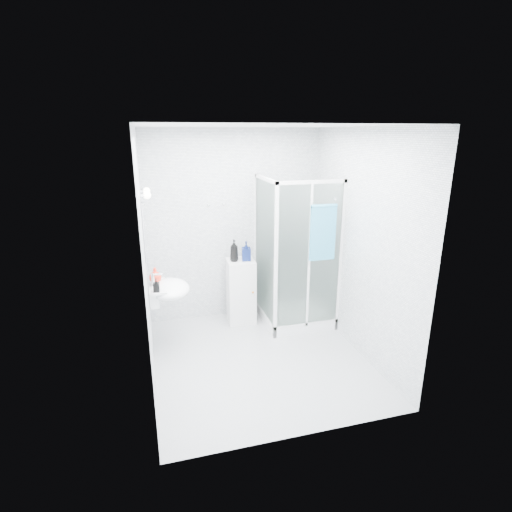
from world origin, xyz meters
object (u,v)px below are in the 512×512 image
object	(u,v)px
shampoo_bottle_a	(234,251)
soap_dispenser_orange	(155,275)
shower_enclosure	(292,293)
shampoo_bottle_b	(246,251)
soap_dispenser_black	(156,285)
wall_basin	(168,290)
storage_cabinet	(241,291)
hand_towel	(323,231)

from	to	relation	value
shampoo_bottle_a	soap_dispenser_orange	size ratio (longest dim) A/B	1.62
shampoo_bottle_a	soap_dispenser_orange	bearing A→B (deg)	-156.32
shower_enclosure	shampoo_bottle_b	size ratio (longest dim) A/B	7.71
soap_dispenser_orange	soap_dispenser_black	distance (m)	0.29
shampoo_bottle_a	soap_dispenser_black	size ratio (longest dim) A/B	1.98
shower_enclosure	soap_dispenser_black	world-z (taller)	shower_enclosure
shower_enclosure	wall_basin	world-z (taller)	shower_enclosure
storage_cabinet	soap_dispenser_black	distance (m)	1.45
shower_enclosure	shampoo_bottle_b	bearing A→B (deg)	158.05
shower_enclosure	soap_dispenser_orange	bearing A→B (deg)	-173.19
storage_cabinet	hand_towel	distance (m)	1.44
shampoo_bottle_a	shampoo_bottle_b	bearing A→B (deg)	-4.04
shower_enclosure	hand_towel	size ratio (longest dim) A/B	2.88
hand_towel	shampoo_bottle_a	world-z (taller)	hand_towel
wall_basin	soap_dispenser_orange	distance (m)	0.23
shampoo_bottle_b	soap_dispenser_orange	size ratio (longest dim) A/B	1.43
shampoo_bottle_b	soap_dispenser_black	size ratio (longest dim) A/B	1.75
shampoo_bottle_a	soap_dispenser_black	xyz separation A→B (m)	(-1.04, -0.75, -0.10)
storage_cabinet	shampoo_bottle_a	bearing A→B (deg)	-171.43
shower_enclosure	soap_dispenser_orange	world-z (taller)	shower_enclosure
shower_enclosure	shampoo_bottle_b	xyz separation A→B (m)	(-0.58, 0.23, 0.57)
shampoo_bottle_b	hand_towel	bearing A→B (deg)	-38.21
hand_towel	soap_dispenser_orange	size ratio (longest dim) A/B	3.83
shower_enclosure	soap_dispenser_black	distance (m)	1.91
storage_cabinet	soap_dispenser_orange	distance (m)	1.32
soap_dispenser_orange	soap_dispenser_black	bearing A→B (deg)	-89.72
hand_towel	soap_dispenser_black	size ratio (longest dim) A/B	4.69
shampoo_bottle_a	shampoo_bottle_b	xyz separation A→B (m)	(0.16, -0.01, -0.02)
hand_towel	soap_dispenser_orange	xyz separation A→B (m)	(-2.01, 0.19, -0.44)
wall_basin	shampoo_bottle_a	distance (m)	1.10
hand_towel	shampoo_bottle_b	distance (m)	1.09
storage_cabinet	shampoo_bottle_b	size ratio (longest dim) A/B	3.43
hand_towel	shower_enclosure	bearing A→B (deg)	119.61
storage_cabinet	wall_basin	bearing A→B (deg)	-146.96
shower_enclosure	storage_cabinet	distance (m)	0.70
wall_basin	storage_cabinet	world-z (taller)	wall_basin
shampoo_bottle_a	storage_cabinet	bearing A→B (deg)	4.95
wall_basin	shower_enclosure	bearing A→B (deg)	10.81
storage_cabinet	shampoo_bottle_a	world-z (taller)	shampoo_bottle_a
storage_cabinet	soap_dispenser_orange	xyz separation A→B (m)	(-1.13, -0.46, 0.51)
shower_enclosure	shampoo_bottle_b	distance (m)	0.85
shower_enclosure	shampoo_bottle_a	size ratio (longest dim) A/B	6.82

